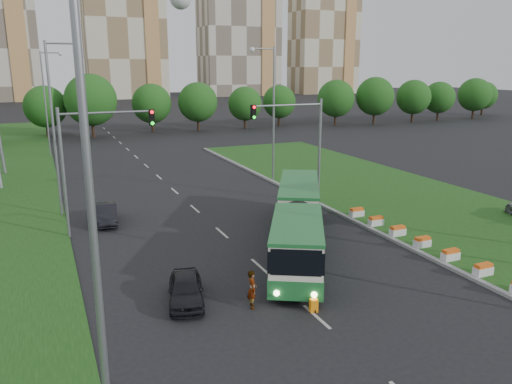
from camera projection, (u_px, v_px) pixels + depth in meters
name	position (u px, v px, depth m)	size (l,w,h in m)	color
ground	(309.00, 258.00, 27.69)	(360.00, 360.00, 0.00)	black
grass_median	(402.00, 199.00, 39.79)	(14.00, 60.00, 0.15)	#1A4614
median_kerb	(327.00, 208.00, 37.11)	(0.30, 60.00, 0.18)	gray
lane_markings	(169.00, 186.00, 44.32)	(0.20, 100.00, 0.01)	#A8A9A2
flower_planters	(422.00, 242.00, 28.91)	(1.10, 13.70, 0.60)	silver
traffic_mast_median	(301.00, 135.00, 37.11)	(5.76, 0.32, 8.00)	gray
traffic_mast_left	(90.00, 151.00, 30.38)	(5.76, 0.32, 8.00)	gray
street_lamps	(201.00, 132.00, 33.96)	(36.00, 60.00, 12.00)	gray
tree_line	(195.00, 104.00, 79.36)	(120.00, 8.00, 9.00)	#184512
apartment_tower_ceast	(123.00, 19.00, 160.77)	(25.00, 15.00, 50.00)	beige
apartment_tower_east	(239.00, 28.00, 176.55)	(27.00, 15.00, 47.00)	beige
midrise_east	(324.00, 40.00, 190.89)	(24.00, 14.00, 40.00)	beige
articulated_bus	(292.00, 221.00, 29.08)	(2.47, 15.84, 2.61)	silver
car_left_near	(186.00, 289.00, 22.33)	(1.52, 3.79, 1.29)	black
car_left_far	(107.00, 214.00, 33.71)	(1.36, 3.90, 1.29)	black
pedestrian	(252.00, 289.00, 21.82)	(0.63, 0.42, 1.74)	gray
shopping_trolley	(314.00, 306.00, 21.58)	(0.34, 0.36, 0.58)	orange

